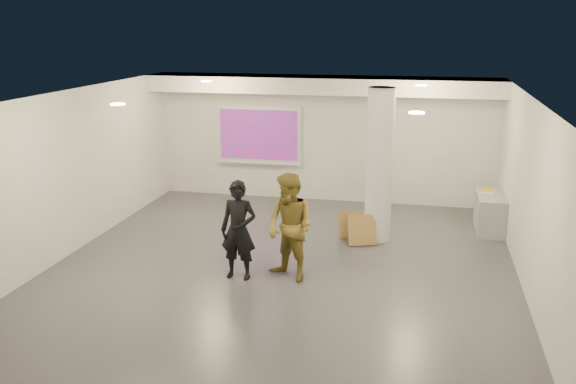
% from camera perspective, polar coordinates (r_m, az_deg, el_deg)
% --- Properties ---
extents(floor, '(8.00, 9.00, 0.01)m').
position_cam_1_polar(floor, '(11.41, -0.43, -6.59)').
color(floor, '#36383E').
rests_on(floor, ground).
extents(ceiling, '(8.00, 9.00, 0.01)m').
position_cam_1_polar(ceiling, '(10.68, -0.46, 8.57)').
color(ceiling, white).
rests_on(ceiling, floor).
extents(wall_back, '(8.00, 0.01, 3.00)m').
position_cam_1_polar(wall_back, '(15.28, 3.26, 4.75)').
color(wall_back, silver).
rests_on(wall_back, floor).
extents(wall_front, '(8.00, 0.01, 3.00)m').
position_cam_1_polar(wall_front, '(6.84, -8.79, -8.25)').
color(wall_front, silver).
rests_on(wall_front, floor).
extents(wall_left, '(0.01, 9.00, 3.00)m').
position_cam_1_polar(wall_left, '(12.43, -18.75, 1.65)').
color(wall_left, silver).
rests_on(wall_left, floor).
extents(wall_right, '(0.01, 9.00, 3.00)m').
position_cam_1_polar(wall_right, '(10.83, 20.69, -0.39)').
color(wall_right, silver).
rests_on(wall_right, floor).
extents(soffit_band, '(8.00, 1.10, 0.36)m').
position_cam_1_polar(soffit_band, '(14.56, 2.99, 9.51)').
color(soffit_band, silver).
rests_on(soffit_band, ceiling).
extents(downlight_nw, '(0.22, 0.22, 0.02)m').
position_cam_1_polar(downlight_nw, '(13.69, -7.27, 9.74)').
color(downlight_nw, '#FFCC97').
rests_on(downlight_nw, ceiling).
extents(downlight_ne, '(0.22, 0.22, 0.02)m').
position_cam_1_polar(downlight_ne, '(12.92, 11.74, 9.26)').
color(downlight_ne, '#FFCC97').
rests_on(downlight_ne, ceiling).
extents(downlight_sw, '(0.22, 0.22, 0.02)m').
position_cam_1_polar(downlight_sw, '(10.02, -14.89, 7.55)').
color(downlight_sw, '#FFCC97').
rests_on(downlight_sw, ceiling).
extents(downlight_se, '(0.22, 0.22, 0.02)m').
position_cam_1_polar(downlight_se, '(8.94, 11.36, 6.93)').
color(downlight_se, '#FFCC97').
rests_on(downlight_se, ceiling).
extents(column, '(0.52, 0.52, 3.00)m').
position_cam_1_polar(column, '(12.48, 8.13, 2.34)').
color(column, silver).
rests_on(column, floor).
extents(projection_screen, '(2.10, 0.13, 1.42)m').
position_cam_1_polar(projection_screen, '(15.55, -2.62, 5.04)').
color(projection_screen, silver).
rests_on(projection_screen, wall_back).
extents(credenza, '(0.56, 1.32, 0.77)m').
position_cam_1_polar(credenza, '(13.83, 17.50, -1.74)').
color(credenza, gray).
rests_on(credenza, floor).
extents(papers_stack, '(0.28, 0.33, 0.02)m').
position_cam_1_polar(papers_stack, '(13.89, 17.36, 0.03)').
color(papers_stack, white).
rests_on(papers_stack, credenza).
extents(postit_pad, '(0.27, 0.33, 0.03)m').
position_cam_1_polar(postit_pad, '(13.96, 17.34, 0.12)').
color(postit_pad, gold).
rests_on(postit_pad, credenza).
extents(cardboard_back, '(0.52, 0.26, 0.54)m').
position_cam_1_polar(cardboard_back, '(12.83, 5.64, -2.91)').
color(cardboard_back, olive).
rests_on(cardboard_back, floor).
extents(cardboard_front, '(0.58, 0.38, 0.59)m').
position_cam_1_polar(cardboard_front, '(12.46, 6.60, -3.38)').
color(cardboard_front, olive).
rests_on(cardboard_front, floor).
extents(woman, '(0.63, 0.43, 1.67)m').
position_cam_1_polar(woman, '(10.66, -4.42, -3.40)').
color(woman, black).
rests_on(woman, floor).
extents(man, '(1.10, 1.03, 1.80)m').
position_cam_1_polar(man, '(10.56, 0.19, -3.16)').
color(man, olive).
rests_on(man, floor).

